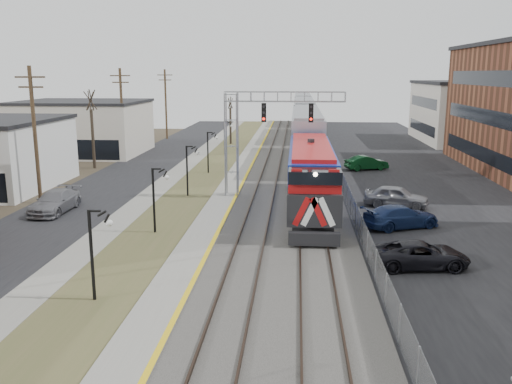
# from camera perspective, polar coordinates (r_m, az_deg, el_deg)

# --- Properties ---
(street_west) EXTENTS (7.00, 120.00, 0.04)m
(street_west) POSITION_cam_1_polar(r_m,az_deg,el_deg) (51.40, -13.87, 1.45)
(street_west) COLOR black
(street_west) RESTS_ON ground
(sidewalk) EXTENTS (2.00, 120.00, 0.08)m
(sidewalk) POSITION_cam_1_polar(r_m,az_deg,el_deg) (50.18, -8.98, 1.42)
(sidewalk) COLOR gray
(sidewalk) RESTS_ON ground
(grass_median) EXTENTS (4.00, 120.00, 0.06)m
(grass_median) POSITION_cam_1_polar(r_m,az_deg,el_deg) (49.59, -5.60, 1.37)
(grass_median) COLOR #4A4E2A
(grass_median) RESTS_ON ground
(platform) EXTENTS (2.00, 120.00, 0.24)m
(platform) POSITION_cam_1_polar(r_m,az_deg,el_deg) (49.15, -2.16, 1.43)
(platform) COLOR gray
(platform) RESTS_ON ground
(ballast_bed) EXTENTS (8.00, 120.00, 0.20)m
(ballast_bed) POSITION_cam_1_polar(r_m,az_deg,el_deg) (48.85, 3.68, 1.32)
(ballast_bed) COLOR #595651
(ballast_bed) RESTS_ON ground
(parking_lot) EXTENTS (16.00, 120.00, 0.04)m
(parking_lot) POSITION_cam_1_polar(r_m,az_deg,el_deg) (50.20, 17.51, 0.98)
(parking_lot) COLOR black
(parking_lot) RESTS_ON ground
(platform_edge) EXTENTS (0.24, 120.00, 0.01)m
(platform_edge) POSITION_cam_1_polar(r_m,az_deg,el_deg) (49.03, -1.14, 1.56)
(platform_edge) COLOR gold
(platform_edge) RESTS_ON platform
(track_near) EXTENTS (1.58, 120.00, 0.15)m
(track_near) POSITION_cam_1_polar(r_m,az_deg,el_deg) (48.87, 1.34, 1.56)
(track_near) COLOR #2D2119
(track_near) RESTS_ON ballast_bed
(track_far) EXTENTS (1.58, 120.00, 0.15)m
(track_far) POSITION_cam_1_polar(r_m,az_deg,el_deg) (48.82, 5.45, 1.50)
(track_far) COLOR #2D2119
(track_far) RESTS_ON ballast_bed
(train) EXTENTS (3.00, 85.85, 5.33)m
(train) POSITION_cam_1_polar(r_m,az_deg,el_deg) (72.97, 5.15, 7.21)
(train) COLOR #122A98
(train) RESTS_ON ground
(signal_gantry) EXTENTS (9.00, 1.07, 8.15)m
(signal_gantry) POSITION_cam_1_polar(r_m,az_deg,el_deg) (41.24, -0.23, 7.00)
(signal_gantry) COLOR gray
(signal_gantry) RESTS_ON ground
(lampposts) EXTENTS (0.14, 62.14, 4.00)m
(lampposts) POSITION_cam_1_polar(r_m,az_deg,el_deg) (33.20, -10.59, -0.82)
(lampposts) COLOR black
(lampposts) RESTS_ON ground
(utility_poles) EXTENTS (0.28, 80.28, 10.00)m
(utility_poles) POSITION_cam_1_polar(r_m,az_deg,el_deg) (42.65, -22.23, 5.47)
(utility_poles) COLOR #4C3823
(utility_poles) RESTS_ON ground
(fence) EXTENTS (0.04, 120.00, 1.60)m
(fence) POSITION_cam_1_polar(r_m,az_deg,el_deg) (48.86, 8.63, 2.05)
(fence) COLOR gray
(fence) RESTS_ON ground
(bare_trees) EXTENTS (12.30, 42.30, 5.95)m
(bare_trees) POSITION_cam_1_polar(r_m,az_deg,el_deg) (55.03, -13.92, 4.98)
(bare_trees) COLOR #382D23
(bare_trees) RESTS_ON ground
(car_lot_c) EXTENTS (4.89, 2.61, 1.31)m
(car_lot_c) POSITION_cam_1_polar(r_m,az_deg,el_deg) (28.17, 16.97, -6.40)
(car_lot_c) COLOR black
(car_lot_c) RESTS_ON ground
(car_lot_d) EXTENTS (5.27, 3.72, 1.42)m
(car_lot_d) POSITION_cam_1_polar(r_m,az_deg,el_deg) (34.91, 14.99, -2.57)
(car_lot_d) COLOR navy
(car_lot_d) RESTS_ON ground
(car_lot_e) EXTENTS (4.85, 2.99, 1.54)m
(car_lot_e) POSITION_cam_1_polar(r_m,az_deg,el_deg) (40.17, 14.56, -0.51)
(car_lot_e) COLOR slate
(car_lot_e) RESTS_ON ground
(car_lot_f) EXTENTS (4.48, 2.71, 1.39)m
(car_lot_f) POSITION_cam_1_polar(r_m,az_deg,el_deg) (55.02, 11.56, 2.98)
(car_lot_f) COLOR #0B3818
(car_lot_f) RESTS_ON ground
(car_street_b) EXTENTS (2.23, 5.18, 1.49)m
(car_street_b) POSITION_cam_1_polar(r_m,az_deg,el_deg) (39.93, -20.39, -1.01)
(car_street_b) COLOR slate
(car_street_b) RESTS_ON ground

